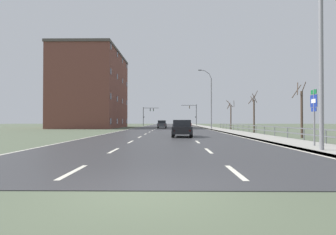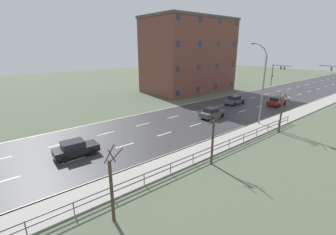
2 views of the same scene
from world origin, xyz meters
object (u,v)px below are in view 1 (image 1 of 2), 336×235
at_px(street_lamp_midground, 210,100).
at_px(car_mid_centre, 187,124).
at_px(street_lamp_foreground, 318,42).
at_px(brick_building, 93,90).
at_px(car_far_left, 178,125).
at_px(traffic_signal_left, 147,113).
at_px(car_near_right, 182,128).
at_px(traffic_signal_right, 194,112).
at_px(highway_sign, 314,110).
at_px(car_near_left, 162,124).

relative_size(street_lamp_midground, car_mid_centre, 2.55).
distance_m(street_lamp_foreground, brick_building, 50.46).
bearing_deg(street_lamp_foreground, car_far_left, 100.48).
height_order(traffic_signal_left, car_mid_centre, traffic_signal_left).
bearing_deg(street_lamp_midground, car_near_right, -104.82).
height_order(street_lamp_foreground, car_near_right, street_lamp_foreground).
relative_size(street_lamp_midground, traffic_signal_right, 1.68).
bearing_deg(street_lamp_midground, car_far_left, -156.30).
bearing_deg(car_near_right, street_lamp_foreground, -60.48).
distance_m(traffic_signal_left, car_mid_centre, 23.34).
relative_size(street_lamp_midground, brick_building, 0.52).
bearing_deg(highway_sign, car_near_right, 125.54).
xyz_separation_m(highway_sign, car_far_left, (-6.80, 29.52, -1.27)).
bearing_deg(car_near_left, traffic_signal_left, 102.46).
distance_m(car_mid_centre, brick_building, 21.86).
bearing_deg(brick_building, car_mid_centre, 5.67).
xyz_separation_m(traffic_signal_left, car_far_left, (8.31, -35.23, -3.05)).
bearing_deg(street_lamp_foreground, street_lamp_midground, 89.99).
relative_size(car_far_left, car_near_left, 1.00).
height_order(street_lamp_midground, highway_sign, street_lamp_midground).
xyz_separation_m(car_far_left, car_near_right, (-0.08, -19.88, 0.00)).
distance_m(street_lamp_foreground, car_mid_centre, 46.68).
height_order(traffic_signal_left, brick_building, brick_building).
bearing_deg(traffic_signal_right, car_near_left, -109.72).
xyz_separation_m(highway_sign, car_near_left, (-9.77, 39.29, -1.27)).
bearing_deg(car_mid_centre, car_near_right, -95.48).
relative_size(traffic_signal_left, car_far_left, 1.36).
height_order(car_mid_centre, brick_building, brick_building).
xyz_separation_m(car_far_left, car_mid_centre, (2.37, 14.70, 0.00)).
bearing_deg(traffic_signal_left, street_lamp_foreground, -78.05).
height_order(traffic_signal_right, traffic_signal_left, traffic_signal_right).
bearing_deg(car_mid_centre, street_lamp_midground, -75.36).
relative_size(highway_sign, car_near_right, 0.77).
bearing_deg(street_lamp_midground, brick_building, 157.18).
xyz_separation_m(street_lamp_midground, traffic_signal_right, (-0.32, 30.96, -1.10)).
height_order(street_lamp_midground, brick_building, brick_building).
distance_m(traffic_signal_left, car_near_left, 26.18).
relative_size(highway_sign, car_mid_centre, 0.78).
height_order(traffic_signal_left, car_far_left, traffic_signal_left).
bearing_deg(car_near_left, car_mid_centre, 43.32).
relative_size(traffic_signal_left, car_near_right, 1.34).
bearing_deg(car_mid_centre, highway_sign, -85.71).
height_order(traffic_signal_right, car_far_left, traffic_signal_right).
bearing_deg(traffic_signal_right, traffic_signal_left, 173.03).
distance_m(highway_sign, traffic_signal_right, 63.10).
xyz_separation_m(highway_sign, car_mid_centre, (-4.43, 44.22, -1.27)).
bearing_deg(brick_building, street_lamp_midground, -22.82).
distance_m(highway_sign, car_mid_centre, 44.46).
bearing_deg(car_near_right, brick_building, 121.74).
bearing_deg(traffic_signal_right, street_lamp_midground, -89.41).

